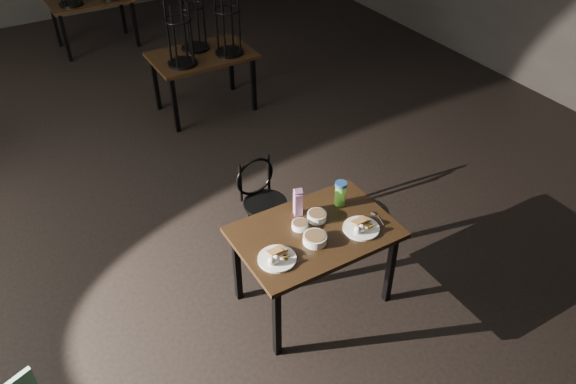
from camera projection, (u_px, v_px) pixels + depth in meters
main_table at (315, 238)px, 4.27m from camera, size 1.20×0.80×0.75m
plate_left at (277, 257)px, 3.96m from camera, size 0.28×0.28×0.09m
plate_right at (361, 227)px, 4.22m from camera, size 0.28×0.28×0.09m
bowl_near at (300, 225)px, 4.23m from camera, size 0.12×0.12×0.05m
bowl_far at (317, 216)px, 4.31m from camera, size 0.15×0.15×0.06m
bowl_big at (315, 239)px, 4.10m from camera, size 0.18×0.18×0.06m
juice_carton at (298, 202)px, 4.31m from camera, size 0.08×0.08×0.25m
water_bottle at (340, 193)px, 4.41m from camera, size 0.11×0.11×0.21m
spoon at (374, 214)px, 4.36m from camera, size 0.05×0.18×0.01m
bentwood_chair at (261, 196)px, 4.98m from camera, size 0.39×0.39×0.82m
bg_table_right at (202, 52)px, 6.71m from camera, size 1.20×0.80×1.48m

